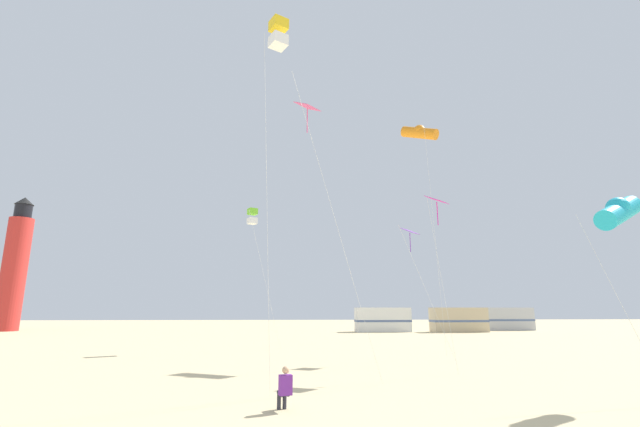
% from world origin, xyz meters
% --- Properties ---
extents(kite_flyer_standing, '(0.44, 0.56, 1.16)m').
position_xyz_m(kite_flyer_standing, '(0.15, 5.86, 0.61)').
color(kite_flyer_standing, '#722D99').
rests_on(kite_flyer_standing, ground).
extents(kite_diamond_magenta, '(1.22, 1.22, 7.86)m').
position_xyz_m(kite_diamond_magenta, '(6.98, 12.51, 7.37)').
color(kite_diamond_magenta, silver).
rests_on(kite_diamond_magenta, ground).
extents(kite_tube_cyan, '(2.57, 2.25, 6.65)m').
position_xyz_m(kite_tube_cyan, '(11.47, 7.17, 5.95)').
color(kite_tube_cyan, silver).
rests_on(kite_tube_cyan, ground).
extents(kite_box_lime, '(2.64, 2.64, 9.81)m').
position_xyz_m(kite_box_lime, '(-2.69, 24.15, 9.22)').
color(kite_box_lime, silver).
rests_on(kite_box_lime, ground).
extents(kite_diamond_violet, '(2.93, 2.43, 7.24)m').
position_xyz_m(kite_diamond_violet, '(7.00, 17.27, 6.77)').
color(kite_diamond_violet, silver).
rests_on(kite_diamond_violet, ground).
extents(kite_diamond_rainbow, '(3.46, 3.41, 11.36)m').
position_xyz_m(kite_diamond_rainbow, '(0.93, 10.27, 10.62)').
color(kite_diamond_rainbow, silver).
rests_on(kite_diamond_rainbow, ground).
extents(kite_tube_orange, '(2.30, 2.22, 14.48)m').
position_xyz_m(kite_tube_orange, '(8.33, 18.84, 13.77)').
color(kite_tube_orange, silver).
rests_on(kite_tube_orange, ground).
extents(kite_box_gold, '(0.96, 0.96, 13.65)m').
position_xyz_m(kite_box_gold, '(-0.36, 8.19, 13.04)').
color(kite_box_gold, silver).
rests_on(kite_box_gold, ground).
extents(lighthouse_distant, '(2.80, 2.80, 16.80)m').
position_xyz_m(lighthouse_distant, '(-34.60, 49.62, 7.84)').
color(lighthouse_distant, red).
rests_on(lighthouse_distant, ground).
extents(rv_van_white, '(6.52, 2.57, 2.80)m').
position_xyz_m(rv_van_white, '(10.98, 45.28, 1.39)').
color(rv_van_white, white).
rests_on(rv_van_white, ground).
extents(rv_van_tan, '(6.52, 2.58, 2.80)m').
position_xyz_m(rv_van_tan, '(19.83, 44.35, 1.39)').
color(rv_van_tan, '#C6B28C').
rests_on(rv_van_tan, ground).
extents(rv_van_silver, '(6.48, 2.46, 2.80)m').
position_xyz_m(rv_van_silver, '(27.49, 48.16, 1.39)').
color(rv_van_silver, '#B7BABF').
rests_on(rv_van_silver, ground).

